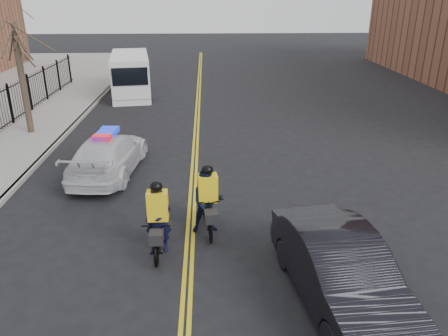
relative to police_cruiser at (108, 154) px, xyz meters
The scene contains 11 objects.
ground 6.15m from the police_cruiser, 59.87° to the right, with size 120.00×120.00×0.00m, color black.
center_line_left 4.10m from the police_cruiser, 42.27° to the left, with size 0.10×60.00×0.01m, color gold.
center_line_right 4.22m from the police_cruiser, 40.79° to the left, with size 0.10×60.00×0.01m, color gold.
sidewalk 5.24m from the police_cruiser, 148.51° to the left, with size 3.00×60.00×0.15m, color gray.
curb 4.05m from the police_cruiser, 137.21° to the left, with size 0.20×60.00×0.15m, color gray.
street_tree 7.12m from the police_cruiser, 133.87° to the left, with size 3.20×3.20×4.80m.
police_cruiser is the anchor object (origin of this frame).
dark_sedan 9.75m from the police_cruiser, 49.70° to the right, with size 1.67×4.79×1.58m, color black.
cargo_van 12.74m from the police_cruiser, 95.08° to the left, with size 3.06×6.29×2.53m.
cyclist_near 5.72m from the police_cruiser, 66.08° to the right, with size 0.72×2.00×1.95m.
cyclist_far 5.58m from the police_cruiser, 50.29° to the right, with size 0.96×2.01×1.98m.
Camera 1 is at (0.50, -9.60, 6.24)m, focal length 35.00 mm.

